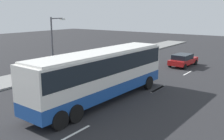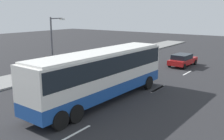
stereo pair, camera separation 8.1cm
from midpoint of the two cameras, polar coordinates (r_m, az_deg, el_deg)
ground_plane at (r=18.81m, az=-3.90°, el=-6.91°), size 120.00×120.00×0.00m
sidewalk_curb at (r=25.88m, az=-20.81°, el=-2.08°), size 80.00×4.00×0.15m
lane_centreline at (r=14.94m, az=-5.19°, el=-12.30°), size 34.96×0.16×0.01m
coach_bus at (r=18.26m, az=-2.15°, el=-0.11°), size 12.53×3.04×3.65m
car_blue_saloon at (r=27.58m, az=2.87°, el=1.06°), size 4.20×2.01×1.40m
car_red_compact at (r=31.76m, az=15.52°, el=2.21°), size 4.69×2.18×1.45m
pedestrian_near_curb at (r=26.13m, az=-15.85°, el=0.69°), size 0.32×0.32×1.63m
pedestrian_at_crossing at (r=27.07m, az=-14.19°, el=1.37°), size 0.32×0.32×1.75m
street_lamp at (r=26.64m, az=-12.66°, el=6.35°), size 1.87×0.24×5.69m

